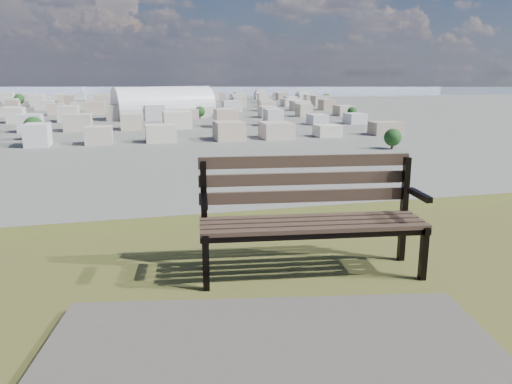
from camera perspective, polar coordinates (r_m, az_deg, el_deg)
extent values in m
cube|color=#403025|center=(4.22, 7.07, -4.33)|extent=(1.96, 0.35, 0.04)
cube|color=#403025|center=(4.34, 6.67, -3.81)|extent=(1.96, 0.35, 0.04)
cube|color=#403025|center=(4.47, 6.28, -3.32)|extent=(1.96, 0.35, 0.04)
cube|color=#403025|center=(4.59, 5.92, -2.85)|extent=(1.96, 0.35, 0.04)
cube|color=#403025|center=(4.63, 5.74, -0.47)|extent=(1.96, 0.30, 0.11)
cube|color=#403025|center=(4.62, 5.71, 1.52)|extent=(1.96, 0.30, 0.11)
cube|color=#403025|center=(4.61, 5.68, 3.52)|extent=(1.96, 0.30, 0.11)
cube|color=black|center=(4.17, -5.75, -8.05)|extent=(0.06, 0.07, 0.48)
cube|color=black|center=(4.53, -5.94, -2.78)|extent=(0.06, 0.07, 1.01)
cube|color=black|center=(4.30, -5.87, -4.41)|extent=(0.13, 0.55, 0.05)
cube|color=black|center=(4.18, -5.94, -1.07)|extent=(0.11, 0.40, 0.05)
cube|color=black|center=(4.59, 18.62, -6.67)|extent=(0.06, 0.07, 0.48)
cube|color=black|center=(4.92, 16.55, -1.97)|extent=(0.06, 0.07, 1.01)
cube|color=black|center=(4.71, 17.69, -3.41)|extent=(0.13, 0.55, 0.05)
cube|color=black|center=(4.60, 18.20, -0.33)|extent=(0.11, 0.40, 0.05)
cube|color=black|center=(4.23, 7.09, -5.01)|extent=(1.96, 0.30, 0.04)
cube|color=black|center=(4.61, 5.87, -3.40)|extent=(1.96, 0.30, 0.04)
cube|color=#B9B9B5|center=(313.85, -10.51, 8.92)|extent=(62.91, 37.77, 6.53)
cylinder|color=white|center=(313.62, -10.54, 9.51)|extent=(62.91, 37.77, 24.81)
cube|color=#B5AB9B|center=(205.76, -23.80, 5.80)|extent=(11.00, 11.00, 7.00)
cube|color=#B9A493|center=(203.21, -17.09, 6.27)|extent=(11.00, 11.00, 7.00)
cube|color=silver|center=(203.48, -10.29, 6.65)|extent=(11.00, 11.00, 7.00)
cube|color=#B9B096|center=(206.56, -3.60, 6.94)|extent=(11.00, 11.00, 7.00)
cube|color=gray|center=(212.32, 2.83, 7.12)|extent=(11.00, 11.00, 7.00)
cube|color=beige|center=(220.55, 8.84, 7.22)|extent=(11.00, 11.00, 7.00)
cube|color=beige|center=(231.00, 14.37, 7.24)|extent=(11.00, 11.00, 7.00)
cube|color=silver|center=(256.81, -24.73, 7.02)|extent=(11.00, 11.00, 7.00)
cube|color=#B9B096|center=(253.64, -19.36, 7.42)|extent=(11.00, 11.00, 7.00)
cube|color=gray|center=(252.72, -13.89, 7.76)|extent=(11.00, 11.00, 7.00)
cube|color=beige|center=(254.08, -8.43, 8.03)|extent=(11.00, 11.00, 7.00)
cube|color=beige|center=(257.67, -3.06, 8.23)|extent=(11.00, 11.00, 7.00)
cube|color=beige|center=(263.40, 2.12, 8.36)|extent=(11.00, 11.00, 7.00)
cube|color=#B5AB9B|center=(271.15, 7.04, 8.41)|extent=(11.00, 11.00, 7.00)
cube|color=#B9A493|center=(280.74, 11.66, 8.41)|extent=(11.00, 11.00, 7.00)
cube|color=beige|center=(307.99, -25.35, 7.82)|extent=(11.00, 11.00, 7.00)
cube|color=beige|center=(304.41, -20.88, 8.18)|extent=(11.00, 11.00, 7.00)
cube|color=beige|center=(302.69, -16.32, 8.49)|extent=(11.00, 11.00, 7.00)
cube|color=#B5AB9B|center=(302.87, -11.74, 8.75)|extent=(11.00, 11.00, 7.00)
cube|color=#B9A493|center=(304.95, -7.18, 8.95)|extent=(11.00, 11.00, 7.00)
cube|color=silver|center=(308.88, -2.70, 9.10)|extent=(11.00, 11.00, 7.00)
cube|color=#B9B096|center=(314.60, 1.64, 9.19)|extent=(11.00, 11.00, 7.00)
cube|color=gray|center=(322.01, 5.80, 9.22)|extent=(11.00, 11.00, 7.00)
cube|color=beige|center=(331.00, 9.76, 9.21)|extent=(11.00, 11.00, 7.00)
cube|color=#B9A493|center=(359.24, -25.80, 8.40)|extent=(11.00, 11.00, 7.00)
cube|color=silver|center=(355.36, -21.97, 8.72)|extent=(11.00, 11.00, 7.00)
cube|color=#B9B096|center=(353.08, -18.07, 9.00)|extent=(11.00, 11.00, 7.00)
cube|color=gray|center=(352.42, -14.13, 9.25)|extent=(11.00, 11.00, 7.00)
cube|color=beige|center=(353.39, -10.19, 9.45)|extent=(11.00, 11.00, 7.00)
cube|color=beige|center=(355.98, -6.28, 9.61)|extent=(11.00, 11.00, 7.00)
cube|color=beige|center=(360.15, -2.45, 9.72)|extent=(11.00, 11.00, 7.00)
cube|color=#B5AB9B|center=(365.86, 1.29, 9.78)|extent=(11.00, 11.00, 7.00)
cube|color=#B9A493|center=(373.02, 4.89, 9.81)|extent=(11.00, 11.00, 7.00)
cube|color=silver|center=(381.56, 8.35, 9.80)|extent=(11.00, 11.00, 7.00)
cube|color=beige|center=(410.53, -26.13, 8.84)|extent=(11.00, 11.00, 7.00)
cube|color=beige|center=(406.43, -22.79, 9.12)|extent=(11.00, 11.00, 7.00)
cube|color=#B5AB9B|center=(403.72, -19.38, 9.38)|extent=(11.00, 11.00, 7.00)
cube|color=#B9A493|center=(402.43, -15.93, 9.61)|extent=(11.00, 11.00, 7.00)
cube|color=silver|center=(402.57, -12.47, 9.81)|extent=(11.00, 11.00, 7.00)
cube|color=#B9B096|center=(404.13, -9.02, 9.97)|extent=(11.00, 11.00, 7.00)
cube|color=gray|center=(407.10, -5.61, 10.09)|extent=(11.00, 11.00, 7.00)
cube|color=beige|center=(411.46, -2.25, 10.18)|extent=(11.00, 11.00, 7.00)
cube|color=beige|center=(417.15, 1.02, 10.23)|extent=(11.00, 11.00, 7.00)
cube|color=beige|center=(424.13, 4.20, 10.25)|extent=(11.00, 11.00, 7.00)
cube|color=#B5AB9B|center=(432.33, 7.27, 10.24)|extent=(11.00, 11.00, 7.00)
cube|color=gray|center=(461.85, -26.39, 9.17)|extent=(11.00, 11.00, 7.00)
cube|color=beige|center=(457.58, -23.42, 9.43)|extent=(11.00, 11.00, 7.00)
cube|color=beige|center=(454.54, -20.40, 9.67)|extent=(11.00, 11.00, 7.00)
cube|color=beige|center=(452.76, -17.34, 9.89)|extent=(11.00, 11.00, 7.00)
cube|color=#B5AB9B|center=(452.24, -14.26, 10.08)|extent=(11.00, 11.00, 7.00)
cube|color=#B9A493|center=(453.00, -11.18, 10.24)|extent=(11.00, 11.00, 7.00)
cube|color=silver|center=(455.02, -8.11, 10.37)|extent=(11.00, 11.00, 7.00)
cube|color=#B9B096|center=(458.30, -5.08, 10.47)|extent=(11.00, 11.00, 7.00)
cube|color=gray|center=(462.79, -2.10, 10.54)|extent=(11.00, 11.00, 7.00)
cube|color=beige|center=(468.48, 0.82, 10.58)|extent=(11.00, 11.00, 7.00)
cube|color=beige|center=(475.31, 3.66, 10.60)|extent=(11.00, 11.00, 7.00)
cube|color=beige|center=(483.23, 6.42, 10.59)|extent=(11.00, 11.00, 7.00)
cube|color=#B9B096|center=(513.18, -26.60, 9.44)|extent=(11.00, 11.00, 7.00)
cube|color=gray|center=(508.78, -23.93, 9.68)|extent=(11.00, 11.00, 7.00)
cube|color=beige|center=(505.48, -21.22, 9.90)|extent=(11.00, 11.00, 7.00)
cube|color=beige|center=(503.31, -18.47, 10.11)|extent=(11.00, 11.00, 7.00)
cube|color=beige|center=(502.27, -15.70, 10.29)|extent=(11.00, 11.00, 7.00)
cube|color=#B5AB9B|center=(502.38, -12.92, 10.45)|extent=(11.00, 11.00, 7.00)
cube|color=#B9A493|center=(503.64, -10.14, 10.58)|extent=(11.00, 11.00, 7.00)
cube|color=silver|center=(506.03, -7.39, 10.69)|extent=(11.00, 11.00, 7.00)
cube|color=#B9B096|center=(509.54, -4.66, 10.77)|extent=(11.00, 11.00, 7.00)
cube|color=gray|center=(514.15, -1.98, 10.83)|extent=(11.00, 11.00, 7.00)
cube|color=beige|center=(519.82, 0.65, 10.87)|extent=(11.00, 11.00, 7.00)
cube|color=beige|center=(526.53, 3.22, 10.88)|extent=(11.00, 11.00, 7.00)
cube|color=beige|center=(534.24, 5.72, 10.87)|extent=(11.00, 11.00, 7.00)
cube|color=#B9B096|center=(564.54, -26.78, 9.66)|extent=(11.00, 11.00, 7.00)
cube|color=gray|center=(560.03, -24.35, 9.88)|extent=(11.00, 11.00, 7.00)
cube|color=beige|center=(556.51, -21.88, 10.09)|extent=(11.00, 11.00, 7.00)
cube|color=beige|center=(554.02, -19.39, 10.28)|extent=(11.00, 11.00, 7.00)
cube|color=beige|center=(552.56, -16.87, 10.45)|extent=(11.00, 11.00, 7.00)
cube|color=#B5AB9B|center=(552.13, -14.34, 10.61)|extent=(11.00, 11.00, 7.00)
cube|color=#B9A493|center=(552.75, -11.82, 10.74)|extent=(11.00, 11.00, 7.00)
cube|color=silver|center=(554.41, -9.30, 10.85)|extent=(11.00, 11.00, 7.00)
cube|color=#B9B096|center=(557.10, -6.79, 10.95)|extent=(11.00, 11.00, 7.00)
cube|color=gray|center=(560.81, -4.32, 11.02)|extent=(11.00, 11.00, 7.00)
cube|color=beige|center=(565.51, -1.88, 11.07)|extent=(11.00, 11.00, 7.00)
cube|color=beige|center=(571.18, 0.52, 11.10)|extent=(11.00, 11.00, 7.00)
cube|color=beige|center=(577.79, 2.86, 11.11)|extent=(11.00, 11.00, 7.00)
cube|color=#B5AB9B|center=(585.31, 5.15, 11.10)|extent=(11.00, 11.00, 7.00)
cylinder|color=#36221B|center=(187.90, 15.29, 5.09)|extent=(0.80, 0.80, 2.10)
sphere|color=#113316|center=(187.49, 15.35, 6.04)|extent=(6.30, 6.30, 6.30)
cylinder|color=#36221B|center=(226.26, -23.97, 5.83)|extent=(0.80, 0.80, 2.70)
sphere|color=#113316|center=(225.84, -24.07, 6.85)|extent=(8.10, 8.10, 8.10)
cylinder|color=#36221B|center=(312.23, 10.90, 8.46)|extent=(0.80, 0.80, 1.95)
sphere|color=#113316|center=(312.00, 10.92, 8.99)|extent=(5.85, 5.85, 5.85)
cylinder|color=#36221B|center=(407.25, -5.60, 9.76)|extent=(0.80, 0.80, 2.25)
sphere|color=#113316|center=(407.05, -5.61, 10.23)|extent=(6.75, 6.75, 6.75)
cylinder|color=#36221B|center=(470.58, -25.40, 9.07)|extent=(0.80, 0.80, 2.85)
sphere|color=#113316|center=(470.37, -25.46, 9.59)|extent=(8.55, 8.55, 8.55)
cylinder|color=#36221B|center=(305.67, -6.41, 8.52)|extent=(0.80, 0.80, 2.10)
sphere|color=#113316|center=(305.42, -6.43, 9.11)|extent=(6.30, 6.30, 6.30)
cylinder|color=#36221B|center=(456.19, 7.99, 10.10)|extent=(0.80, 0.80, 2.55)
sphere|color=#113316|center=(455.99, 8.01, 10.58)|extent=(7.65, 7.65, 7.65)
cube|color=#90A9B7|center=(902.04, -14.48, 11.32)|extent=(2400.00, 700.00, 0.12)
cube|color=#9FA6C5|center=(1399.95, -8.32, 13.12)|extent=(700.00, 220.00, 45.00)
cube|color=#9FA6C5|center=(1573.24, 10.43, 13.33)|extent=(500.00, 220.00, 60.00)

